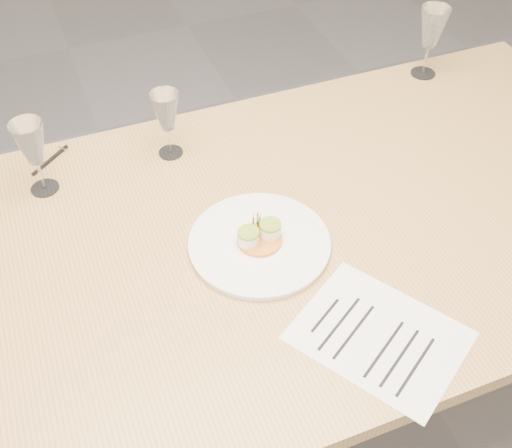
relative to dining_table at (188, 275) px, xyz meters
name	(u,v)px	position (x,y,z in m)	size (l,w,h in m)	color
ground	(205,423)	(0.00, 0.00, -0.68)	(7.00, 7.00, 0.00)	slate
dining_table	(188,275)	(0.00, 0.00, 0.00)	(2.40, 1.00, 0.75)	tan
dinner_plate	(260,242)	(0.16, -0.03, 0.08)	(0.31, 0.31, 0.08)	white
recipe_sheet	(379,336)	(0.28, -0.34, 0.07)	(0.37, 0.39, 0.00)	white
ballpoint_pen	(50,160)	(-0.22, 0.43, 0.07)	(0.10, 0.09, 0.01)	black
wine_glass_0	(31,145)	(-0.25, 0.33, 0.20)	(0.08, 0.08, 0.19)	white
wine_glass_1	(166,113)	(0.07, 0.35, 0.19)	(0.07, 0.07, 0.18)	white
wine_glass_2	(432,29)	(0.86, 0.43, 0.21)	(0.08, 0.08, 0.21)	white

